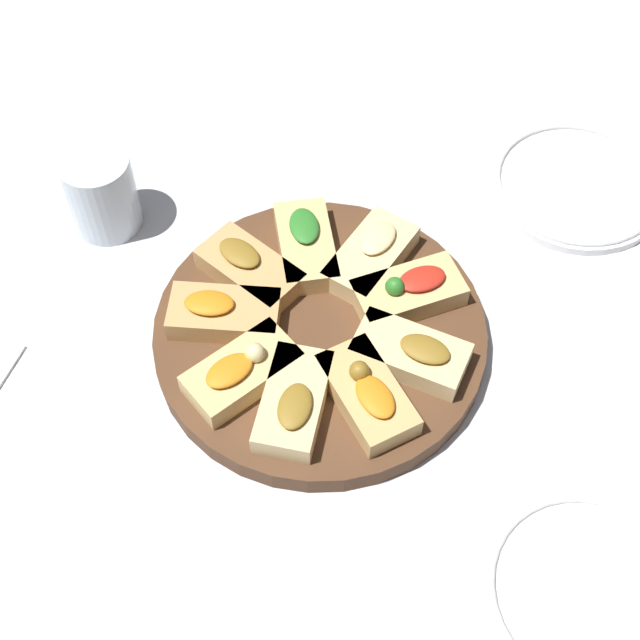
# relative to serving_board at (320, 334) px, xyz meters

# --- Properties ---
(ground_plane) EXTENTS (3.00, 3.00, 0.00)m
(ground_plane) POSITION_rel_serving_board_xyz_m (0.00, 0.00, -0.01)
(ground_plane) COLOR silver
(serving_board) EXTENTS (0.33, 0.33, 0.03)m
(serving_board) POSITION_rel_serving_board_xyz_m (0.00, 0.00, 0.00)
(serving_board) COLOR #51331E
(serving_board) RESTS_ON ground_plane
(focaccia_slice_0) EXTENTS (0.11, 0.06, 0.03)m
(focaccia_slice_0) POSITION_rel_serving_board_xyz_m (0.10, 0.00, 0.03)
(focaccia_slice_0) COLOR #E5C689
(focaccia_slice_0) RESTS_ON serving_board
(focaccia_slice_1) EXTENTS (0.12, 0.11, 0.04)m
(focaccia_slice_1) POSITION_rel_serving_board_xyz_m (0.07, 0.06, 0.03)
(focaccia_slice_1) COLOR tan
(focaccia_slice_1) RESTS_ON serving_board
(focaccia_slice_2) EXTENTS (0.07, 0.12, 0.03)m
(focaccia_slice_2) POSITION_rel_serving_board_xyz_m (0.02, 0.09, 0.03)
(focaccia_slice_2) COLOR #E5C689
(focaccia_slice_2) RESTS_ON serving_board
(focaccia_slice_3) EXTENTS (0.11, 0.12, 0.04)m
(focaccia_slice_3) POSITION_rel_serving_board_xyz_m (-0.06, 0.08, 0.03)
(focaccia_slice_3) COLOR #DBB775
(focaccia_slice_3) RESTS_ON serving_board
(focaccia_slice_4) EXTENTS (0.12, 0.09, 0.03)m
(focaccia_slice_4) POSITION_rel_serving_board_xyz_m (-0.09, 0.03, 0.03)
(focaccia_slice_4) COLOR #E5C689
(focaccia_slice_4) RESTS_ON serving_board
(focaccia_slice_5) EXTENTS (0.12, 0.09, 0.03)m
(focaccia_slice_5) POSITION_rel_serving_board_xyz_m (-0.09, -0.04, 0.03)
(focaccia_slice_5) COLOR #DBB775
(focaccia_slice_5) RESTS_ON serving_board
(focaccia_slice_6) EXTENTS (0.10, 0.12, 0.03)m
(focaccia_slice_6) POSITION_rel_serving_board_xyz_m (-0.04, -0.09, 0.03)
(focaccia_slice_6) COLOR tan
(focaccia_slice_6) RESTS_ON serving_board
(focaccia_slice_7) EXTENTS (0.07, 0.12, 0.03)m
(focaccia_slice_7) POSITION_rel_serving_board_xyz_m (0.02, -0.09, 0.03)
(focaccia_slice_7) COLOR tan
(focaccia_slice_7) RESTS_ON serving_board
(focaccia_slice_8) EXTENTS (0.12, 0.11, 0.04)m
(focaccia_slice_8) POSITION_rel_serving_board_xyz_m (0.08, -0.06, 0.03)
(focaccia_slice_8) COLOR #DBB775
(focaccia_slice_8) RESTS_ON serving_board
(plate_left) EXTENTS (0.20, 0.20, 0.02)m
(plate_left) POSITION_rel_serving_board_xyz_m (-0.28, 0.23, -0.00)
(plate_left) COLOR white
(plate_left) RESTS_ON ground_plane
(plate_right) EXTENTS (0.18, 0.18, 0.02)m
(plate_right) POSITION_rel_serving_board_xyz_m (0.19, 0.29, -0.00)
(plate_right) COLOR white
(plate_right) RESTS_ON ground_plane
(water_glass) EXTENTS (0.08, 0.08, 0.09)m
(water_glass) POSITION_rel_serving_board_xyz_m (-0.09, -0.27, 0.03)
(water_glass) COLOR silver
(water_glass) RESTS_ON ground_plane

